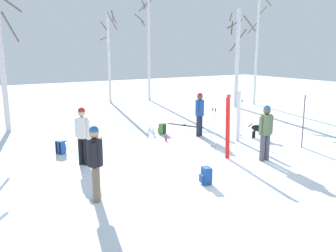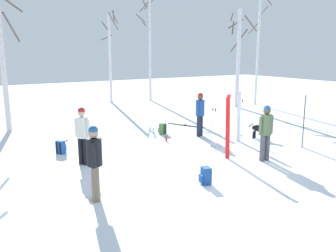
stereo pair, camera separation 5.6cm
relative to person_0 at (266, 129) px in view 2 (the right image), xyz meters
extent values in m
plane|color=white|center=(-2.00, 0.22, -0.98)|extent=(60.00, 60.00, 0.00)
cylinder|color=#4C4C56|center=(-0.09, 0.01, -0.57)|extent=(0.16, 0.16, 0.82)
cylinder|color=#4C4C56|center=(0.09, -0.01, -0.57)|extent=(0.16, 0.16, 0.82)
cylinder|color=#566B47|center=(0.00, 0.00, 0.15)|extent=(0.34, 0.34, 0.62)
sphere|color=brown|center=(0.00, 0.00, 0.57)|extent=(0.22, 0.22, 0.22)
sphere|color=#265999|center=(0.00, 0.00, 0.63)|extent=(0.21, 0.21, 0.21)
cylinder|color=#566B47|center=(-0.21, 0.02, 0.13)|extent=(0.10, 0.10, 0.56)
cylinder|color=#566B47|center=(0.21, -0.02, 0.13)|extent=(0.10, 0.10, 0.56)
cylinder|color=#1E2338|center=(0.11, 3.55, -0.57)|extent=(0.16, 0.16, 0.82)
cylinder|color=#1E2338|center=(0.27, 3.63, -0.57)|extent=(0.16, 0.16, 0.82)
cylinder|color=#1E478C|center=(0.19, 3.59, 0.15)|extent=(0.34, 0.34, 0.62)
sphere|color=brown|center=(0.19, 3.59, 0.57)|extent=(0.22, 0.22, 0.22)
sphere|color=#B22626|center=(0.19, 3.59, 0.63)|extent=(0.21, 0.21, 0.21)
cylinder|color=#1E478C|center=(0.00, 3.50, 0.13)|extent=(0.10, 0.10, 0.56)
cylinder|color=#1E478C|center=(0.37, 3.69, 0.13)|extent=(0.10, 0.10, 0.56)
cylinder|color=black|center=(-4.91, 2.58, -0.57)|extent=(0.16, 0.16, 0.82)
cylinder|color=black|center=(-4.80, 2.43, -0.57)|extent=(0.16, 0.16, 0.82)
cylinder|color=silver|center=(-4.86, 2.51, 0.15)|extent=(0.34, 0.34, 0.62)
sphere|color=beige|center=(-4.86, 2.51, 0.57)|extent=(0.22, 0.22, 0.22)
sphere|color=#B22626|center=(-4.86, 2.51, 0.63)|extent=(0.21, 0.21, 0.21)
cylinder|color=silver|center=(-4.98, 2.68, 0.13)|extent=(0.10, 0.10, 0.56)
cylinder|color=silver|center=(-4.73, 2.33, 0.13)|extent=(0.10, 0.10, 0.56)
cylinder|color=#72604C|center=(-5.38, -0.02, -0.57)|extent=(0.16, 0.16, 0.82)
cylinder|color=#72604C|center=(-5.45, -0.18, -0.57)|extent=(0.16, 0.16, 0.82)
cylinder|color=black|center=(-5.42, -0.10, 0.15)|extent=(0.34, 0.34, 0.62)
sphere|color=tan|center=(-5.42, -0.10, 0.57)|extent=(0.22, 0.22, 0.22)
sphere|color=#265999|center=(-5.42, -0.10, 0.63)|extent=(0.21, 0.21, 0.21)
cylinder|color=black|center=(-5.33, 0.09, 0.13)|extent=(0.10, 0.10, 0.56)
cylinder|color=black|center=(-5.50, -0.29, 0.13)|extent=(0.10, 0.10, 0.56)
ellipsoid|color=black|center=(1.85, 2.03, -0.57)|extent=(0.44, 0.64, 0.26)
sphere|color=black|center=(1.99, 1.72, -0.51)|extent=(0.18, 0.18, 0.18)
ellipsoid|color=black|center=(2.01, 1.67, -0.53)|extent=(0.10, 0.12, 0.06)
cylinder|color=black|center=(1.71, 2.35, -0.49)|extent=(0.11, 0.19, 0.17)
cylinder|color=black|center=(2.00, 1.88, -0.84)|extent=(0.07, 0.07, 0.28)
cylinder|color=black|center=(1.86, 1.82, -0.84)|extent=(0.07, 0.07, 0.28)
cylinder|color=black|center=(1.85, 2.24, -0.84)|extent=(0.07, 0.07, 0.28)
cylinder|color=black|center=(1.70, 2.18, -0.84)|extent=(0.07, 0.07, 0.28)
cube|color=white|center=(0.90, 2.21, -0.09)|extent=(0.08, 0.08, 1.78)
cube|color=white|center=(0.90, 2.21, 0.84)|extent=(0.05, 0.05, 0.10)
cube|color=white|center=(0.94, 2.17, -0.09)|extent=(0.08, 0.08, 1.78)
cube|color=white|center=(0.94, 2.17, 0.84)|extent=(0.05, 0.05, 0.10)
cube|color=black|center=(2.30, 0.43, -0.11)|extent=(0.14, 0.15, 1.75)
cube|color=black|center=(2.30, 0.43, 0.81)|extent=(0.06, 0.06, 0.10)
cube|color=black|center=(2.26, 0.39, -0.11)|extent=(0.14, 0.15, 1.75)
cube|color=black|center=(2.26, 0.39, 0.81)|extent=(0.06, 0.06, 0.10)
cube|color=red|center=(-0.83, 0.73, -0.02)|extent=(0.10, 0.09, 1.93)
cube|color=red|center=(-0.83, 0.73, 0.99)|extent=(0.05, 0.05, 0.10)
cube|color=red|center=(-0.87, 0.77, -0.02)|extent=(0.10, 0.09, 1.93)
cube|color=red|center=(-0.87, 0.77, 0.99)|extent=(0.05, 0.05, 0.10)
cube|color=yellow|center=(-4.56, 5.43, -0.97)|extent=(0.24, 1.86, 0.02)
cube|color=#333338|center=(-4.56, 5.48, -0.95)|extent=(0.07, 0.13, 0.03)
cube|color=yellow|center=(-4.66, 5.42, -0.97)|extent=(0.24, 1.86, 0.02)
cube|color=#333338|center=(-4.66, 5.47, -0.95)|extent=(0.07, 0.13, 0.03)
cube|color=black|center=(0.84, 5.51, -0.97)|extent=(0.85, 1.66, 0.02)
cube|color=#333338|center=(0.82, 5.55, -0.95)|extent=(0.11, 0.14, 0.03)
cube|color=black|center=(0.75, 5.46, -0.97)|extent=(0.85, 1.66, 0.02)
cube|color=#333338|center=(0.73, 5.51, -0.95)|extent=(0.11, 0.14, 0.03)
cylinder|color=#B2B2BC|center=(1.44, 2.74, -0.29)|extent=(0.02, 0.10, 1.38)
cylinder|color=black|center=(1.44, 2.74, 0.45)|extent=(0.04, 0.04, 0.10)
cylinder|color=black|center=(1.44, 2.74, -0.91)|extent=(0.07, 0.07, 0.01)
cylinder|color=#B2B2BC|center=(1.44, 2.58, -0.29)|extent=(0.02, 0.10, 1.38)
cylinder|color=black|center=(1.44, 2.58, 0.45)|extent=(0.04, 0.04, 0.10)
cylinder|color=black|center=(1.44, 2.58, -0.91)|extent=(0.07, 0.07, 0.01)
cylinder|color=#B2B2BC|center=(-0.52, 1.91, -0.32)|extent=(0.02, 0.10, 1.32)
cylinder|color=black|center=(-0.52, 1.91, 0.39)|extent=(0.04, 0.04, 0.10)
cylinder|color=black|center=(-0.52, 1.91, -0.91)|extent=(0.07, 0.07, 0.01)
cylinder|color=#B2B2BC|center=(-0.52, 1.77, -0.32)|extent=(0.02, 0.10, 1.32)
cylinder|color=black|center=(-0.52, 1.77, 0.39)|extent=(0.04, 0.04, 0.10)
cylinder|color=black|center=(-0.52, 1.77, -0.91)|extent=(0.07, 0.07, 0.01)
cube|color=#1E4C99|center=(-2.71, -0.61, -0.76)|extent=(0.26, 0.30, 0.44)
cube|color=#1E4C99|center=(-2.84, -0.58, -0.83)|extent=(0.10, 0.20, 0.20)
cube|color=black|center=(-2.58, -0.57, -0.76)|extent=(0.03, 0.04, 0.37)
cube|color=black|center=(-2.62, -0.71, -0.76)|extent=(0.03, 0.04, 0.37)
cube|color=#1E4C99|center=(-5.15, 3.98, -0.76)|extent=(0.31, 0.33, 0.44)
cube|color=#1E4C99|center=(-5.05, 4.05, -0.83)|extent=(0.16, 0.20, 0.20)
cube|color=black|center=(-5.21, 3.86, -0.76)|extent=(0.04, 0.04, 0.37)
cube|color=black|center=(-5.29, 3.98, -0.76)|extent=(0.04, 0.04, 0.37)
cube|color=#4C7F3F|center=(-0.90, 4.64, -0.76)|extent=(0.32, 0.30, 0.44)
cube|color=#4C7F3F|center=(-0.96, 4.75, -0.83)|extent=(0.20, 0.15, 0.20)
cube|color=black|center=(-0.78, 4.57, -0.76)|extent=(0.04, 0.04, 0.37)
cube|color=black|center=(-0.90, 4.50, -0.76)|extent=(0.04, 0.04, 0.37)
cylinder|color=red|center=(-1.37, 3.57, -0.89)|extent=(0.07, 0.07, 0.19)
cylinder|color=black|center=(-1.37, 3.57, -0.78)|extent=(0.05, 0.05, 0.02)
cylinder|color=silver|center=(-6.16, 8.42, 2.22)|extent=(0.22, 0.22, 6.41)
cylinder|color=brown|center=(-5.80, 7.91, 4.15)|extent=(1.11, 0.80, 0.65)
cylinder|color=brown|center=(-5.76, 8.11, 3.22)|extent=(0.72, 0.88, 1.10)
cylinder|color=silver|center=(0.71, 14.04, 1.87)|extent=(0.16, 0.16, 5.71)
cylinder|color=brown|center=(0.99, 13.89, 4.45)|extent=(0.36, 0.62, 0.64)
cylinder|color=brown|center=(0.68, 14.43, 3.16)|extent=(0.82, 0.12, 0.38)
cylinder|color=brown|center=(0.41, 13.97, 3.85)|extent=(0.20, 0.65, 0.56)
cylinder|color=brown|center=(1.01, 13.75, 4.35)|extent=(0.64, 0.67, 0.74)
cylinder|color=brown|center=(0.84, 13.67, 4.15)|extent=(0.79, 0.33, 1.04)
cylinder|color=silver|center=(3.39, 13.62, 2.54)|extent=(0.17, 0.17, 7.05)
cylinder|color=brown|center=(2.73, 13.64, 4.39)|extent=(0.09, 1.35, 0.65)
cylinder|color=brown|center=(3.02, 13.68, 4.06)|extent=(0.17, 0.78, 0.37)
cylinder|color=brown|center=(3.26, 14.05, 5.21)|extent=(0.90, 0.33, 0.79)
cylinder|color=brown|center=(3.52, 13.91, 5.34)|extent=(0.64, 0.32, 0.73)
cylinder|color=brown|center=(3.06, 13.69, 5.31)|extent=(0.19, 0.71, 0.49)
cylinder|color=silver|center=(6.41, 8.34, 1.85)|extent=(0.23, 0.23, 5.67)
cylinder|color=brown|center=(6.72, 8.68, 2.94)|extent=(0.77, 0.72, 1.33)
cylinder|color=brown|center=(6.09, 8.69, 4.24)|extent=(0.77, 0.72, 0.55)
cylinder|color=brown|center=(6.51, 8.81, 3.88)|extent=(0.98, 0.28, 0.59)
cylinder|color=brown|center=(6.14, 8.61, 3.63)|extent=(0.63, 0.63, 0.81)
cylinder|color=brown|center=(6.63, 7.68, 3.82)|extent=(1.39, 0.53, 0.81)
cylinder|color=silver|center=(8.14, 8.53, 2.78)|extent=(0.14, 0.14, 7.53)
cylinder|color=brown|center=(8.46, 8.54, 4.67)|extent=(0.07, 0.68, 0.55)
cylinder|color=brown|center=(8.21, 8.94, 3.79)|extent=(0.87, 0.19, 0.88)
camera|label=1|loc=(-7.88, -7.18, 2.31)|focal=37.14mm
camera|label=2|loc=(-7.83, -7.21, 2.31)|focal=37.14mm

